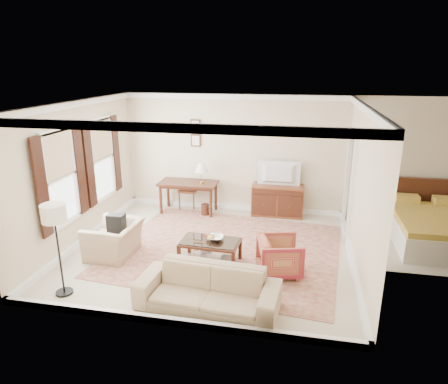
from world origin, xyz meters
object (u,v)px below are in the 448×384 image
(tv, at_px, (279,166))
(sofa, at_px, (208,283))
(striped_armchair, at_px, (280,255))
(club_armchair, at_px, (114,234))
(writing_desk, at_px, (188,186))
(coffee_table, at_px, (210,246))
(sideboard, at_px, (278,201))

(tv, xyz_separation_m, sofa, (-0.76, -4.14, -0.83))
(tv, height_order, striped_armchair, tv)
(sofa, bearing_deg, tv, 84.42)
(striped_armchair, height_order, club_armchair, club_armchair)
(writing_desk, bearing_deg, club_armchair, -105.81)
(coffee_table, bearing_deg, club_armchair, -178.64)
(writing_desk, xyz_separation_m, sideboard, (2.21, 0.19, -0.29))
(coffee_table, distance_m, striped_armchair, 1.30)
(writing_desk, height_order, club_armchair, club_armchair)
(tv, bearing_deg, club_armchair, 43.32)
(coffee_table, bearing_deg, sofa, -78.20)
(writing_desk, relative_size, club_armchair, 1.40)
(sofa, bearing_deg, writing_desk, 114.80)
(writing_desk, distance_m, sofa, 4.24)
(tv, xyz_separation_m, club_armchair, (-2.95, -2.78, -0.81))
(tv, distance_m, striped_armchair, 3.03)
(sideboard, xyz_separation_m, striped_armchair, (0.24, -2.91, -0.01))
(tv, bearing_deg, coffee_table, 68.97)
(writing_desk, relative_size, sofa, 0.66)
(coffee_table, relative_size, sofa, 0.52)
(sideboard, relative_size, sofa, 0.58)
(writing_desk, xyz_separation_m, tv, (2.21, 0.17, 0.58))
(coffee_table, bearing_deg, tv, 68.97)
(coffee_table, xyz_separation_m, sofa, (0.29, -1.41, 0.07))
(sideboard, distance_m, sofa, 4.23)
(sideboard, height_order, tv, tv)
(coffee_table, relative_size, striped_armchair, 1.49)
(striped_armchair, xyz_separation_m, club_armchair, (-3.19, 0.11, 0.07))
(striped_armchair, relative_size, club_armchair, 0.73)
(writing_desk, bearing_deg, sofa, -69.95)
(sideboard, height_order, coffee_table, sideboard)
(tv, relative_size, club_armchair, 0.95)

